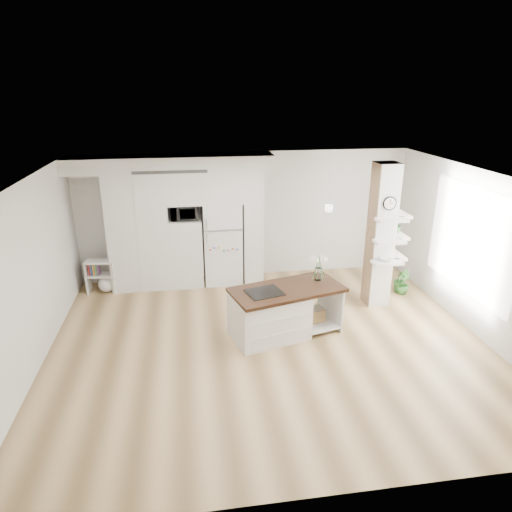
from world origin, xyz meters
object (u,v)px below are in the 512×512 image
(floor_plant_a, at_px, (401,280))
(refrigerator, at_px, (222,242))
(kitchen_island, at_px, (276,312))
(bookshelf, at_px, (103,278))

(floor_plant_a, bearing_deg, refrigerator, 162.81)
(refrigerator, relative_size, floor_plant_a, 3.32)
(kitchen_island, xyz_separation_m, bookshelf, (-3.13, 2.24, -0.14))
(bookshelf, bearing_deg, refrigerator, 9.72)
(refrigerator, relative_size, kitchen_island, 0.87)
(bookshelf, height_order, floor_plant_a, bookshelf)
(kitchen_island, bearing_deg, refrigerator, 90.10)
(kitchen_island, relative_size, floor_plant_a, 3.81)
(bookshelf, bearing_deg, kitchen_island, -30.24)
(kitchen_island, bearing_deg, bookshelf, 128.91)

